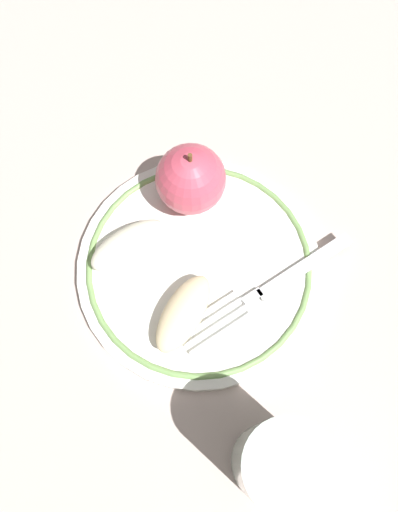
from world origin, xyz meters
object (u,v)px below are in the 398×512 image
Objects in this scene: apple_red_whole at (191,179)px; fork at (274,283)px; drinking_glass at (278,464)px; plate at (199,266)px; apple_slice_front at (183,313)px; apple_slice_back at (128,245)px.

apple_red_whole is 0.50× the size of fork.
fork is 0.16m from drinking_glass.
fork reaches higher than plate.
apple_slice_front is 0.15m from drinking_glass.
fork is at bearing -2.85° from plate.
apple_red_whole is 0.12m from fork.
apple_slice_front is 0.51× the size of fork.
apple_slice_front is 0.09m from fork.
apple_slice_front is 0.08m from apple_slice_back.
apple_slice_back is 0.72× the size of drinking_glass.
plate is 0.07m from apple_slice_back.
drinking_glass is (0.10, -0.10, 0.03)m from apple_slice_front.
plate is 1.53× the size of fork.
apple_slice_front reaches higher than fork.
plate is at bearing -71.06° from apple_red_whole.
drinking_glass reaches higher than plate.
apple_slice_front is (0.02, -0.12, -0.02)m from apple_red_whole.
apple_slice_back reaches higher than fork.
apple_red_whole is (-0.02, 0.07, 0.04)m from plate.
plate is at bearing -49.12° from fork.
apple_red_whole is at bearing -168.93° from apple_slice_back.
apple_slice_front reaches higher than plate.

